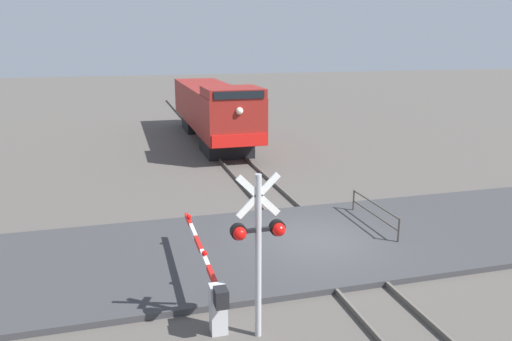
# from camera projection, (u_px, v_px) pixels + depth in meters

# --- Properties ---
(ground_plane) EXTENTS (160.00, 160.00, 0.00)m
(ground_plane) POSITION_uv_depth(u_px,v_px,m) (316.00, 244.00, 15.91)
(ground_plane) COLOR #514C47
(rail_track_left) EXTENTS (0.08, 80.00, 0.15)m
(rail_track_left) POSITION_uv_depth(u_px,v_px,m) (295.00, 244.00, 15.71)
(rail_track_left) COLOR #59544C
(rail_track_left) RESTS_ON ground_plane
(rail_track_right) EXTENTS (0.08, 80.00, 0.15)m
(rail_track_right) POSITION_uv_depth(u_px,v_px,m) (337.00, 239.00, 16.08)
(rail_track_right) COLOR #59544C
(rail_track_right) RESTS_ON ground_plane
(road_surface) EXTENTS (36.00, 6.31, 0.17)m
(road_surface) POSITION_uv_depth(u_px,v_px,m) (316.00, 241.00, 15.89)
(road_surface) COLOR #38383A
(road_surface) RESTS_ON ground_plane
(locomotive) EXTENTS (3.00, 14.74, 3.91)m
(locomotive) POSITION_uv_depth(u_px,v_px,m) (213.00, 109.00, 31.46)
(locomotive) COLOR black
(locomotive) RESTS_ON ground_plane
(crossing_signal) EXTENTS (1.18, 0.33, 3.70)m
(crossing_signal) POSITION_uv_depth(u_px,v_px,m) (258.00, 240.00, 10.41)
(crossing_signal) COLOR #ADADB2
(crossing_signal) RESTS_ON ground_plane
(crossing_gate) EXTENTS (0.36, 5.49, 1.25)m
(crossing_gate) POSITION_uv_depth(u_px,v_px,m) (212.00, 286.00, 11.56)
(crossing_gate) COLOR silver
(crossing_gate) RESTS_ON ground_plane
(guard_railing) EXTENTS (0.08, 3.21, 0.95)m
(guard_railing) POSITION_uv_depth(u_px,v_px,m) (375.00, 212.00, 17.00)
(guard_railing) COLOR #4C4742
(guard_railing) RESTS_ON ground_plane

